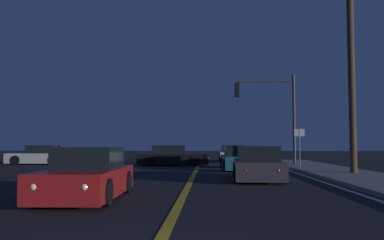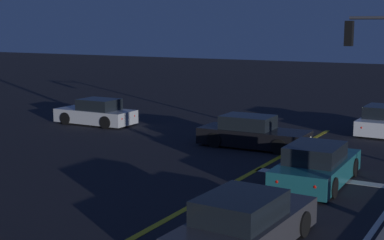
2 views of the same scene
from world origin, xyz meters
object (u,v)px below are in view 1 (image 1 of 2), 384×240
car_parked_curb_white (231,154)px  utility_pole_right (351,64)px  car_side_waiting_red (87,176)px  car_following_oncoming_silver (40,156)px  car_mid_block_teal (240,159)px  traffic_signal_near_right (272,105)px  street_sign_corner (300,142)px  car_lead_oncoming_charcoal (257,165)px  car_far_approaching_black (172,157)px

car_parked_curb_white → utility_pole_right: 15.75m
car_side_waiting_red → car_following_oncoming_silver: size_ratio=1.00×
car_mid_block_teal → traffic_signal_near_right: bearing=51.7°
car_following_oncoming_silver → street_sign_corner: bearing=-107.6°
street_sign_corner → car_lead_oncoming_charcoal: bearing=-115.5°
car_lead_oncoming_charcoal → car_side_waiting_red: bearing=-129.4°
car_parked_curb_white → car_far_approaching_black: 7.38m
car_following_oncoming_silver → car_far_approaching_black: (9.36, -1.24, 0.00)m
car_far_approaching_black → utility_pole_right: size_ratio=0.48×
car_parked_curb_white → car_following_oncoming_silver: same height
car_mid_block_teal → car_far_approaching_black: (-4.09, 4.21, -0.00)m
car_far_approaching_black → traffic_signal_near_right: size_ratio=0.81×
car_mid_block_teal → car_lead_oncoming_charcoal: same height
car_mid_block_teal → utility_pole_right: size_ratio=0.48×
car_mid_block_teal → traffic_signal_near_right: traffic_signal_near_right is taller
car_parked_curb_white → car_following_oncoming_silver: 14.39m
car_parked_curb_white → car_lead_oncoming_charcoal: (0.13, -16.49, 0.00)m
car_far_approaching_black → street_sign_corner: 8.46m
car_side_waiting_red → traffic_signal_near_right: traffic_signal_near_right is taller
car_side_waiting_red → car_lead_oncoming_charcoal: (5.11, 5.67, 0.00)m
utility_pole_right → traffic_signal_near_right: bearing=108.8°
car_parked_curb_white → car_lead_oncoming_charcoal: 16.50m
utility_pole_right → car_side_waiting_red: bearing=-141.0°
traffic_signal_near_right → utility_pole_right: (2.43, -7.17, 1.20)m
utility_pole_right → car_far_approaching_black: bearing=136.7°
car_side_waiting_red → utility_pole_right: 13.14m
car_following_oncoming_silver → car_lead_oncoming_charcoal: bearing=-130.9°
car_parked_curb_white → street_sign_corner: size_ratio=1.83×
utility_pole_right → street_sign_corner: utility_pole_right is taller
car_lead_oncoming_charcoal → car_far_approaching_black: bearing=115.1°
car_side_waiting_red → car_lead_oncoming_charcoal: size_ratio=0.92×
car_parked_curb_white → utility_pole_right: utility_pole_right is taller
car_mid_block_teal → car_following_oncoming_silver: (-13.45, 5.44, -0.00)m
car_parked_curb_white → street_sign_corner: street_sign_corner is taller
car_parked_curb_white → car_side_waiting_red: bearing=-102.2°
car_side_waiting_red → traffic_signal_near_right: (7.17, 14.95, 3.25)m
car_parked_curb_white → traffic_signal_near_right: traffic_signal_near_right is taller
car_mid_block_teal → utility_pole_right: utility_pole_right is taller
car_side_waiting_red → utility_pole_right: (9.60, 7.79, 4.45)m
traffic_signal_near_right → car_following_oncoming_silver: bearing=-8.6°
car_far_approaching_black → car_mid_block_teal: bearing=43.0°
car_side_waiting_red → street_sign_corner: street_sign_corner is taller
car_parked_curb_white → car_mid_block_teal: size_ratio=0.92×
car_side_waiting_red → car_following_oncoming_silver: same height
car_following_oncoming_silver → traffic_signal_near_right: (15.75, -2.38, 3.25)m
car_lead_oncoming_charcoal → traffic_signal_near_right: bearing=80.1°
car_lead_oncoming_charcoal → street_sign_corner: bearing=67.1°
car_mid_block_teal → car_side_waiting_red: same height
car_following_oncoming_silver → car_lead_oncoming_charcoal: size_ratio=0.92×
car_parked_curb_white → car_following_oncoming_silver: size_ratio=0.99×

